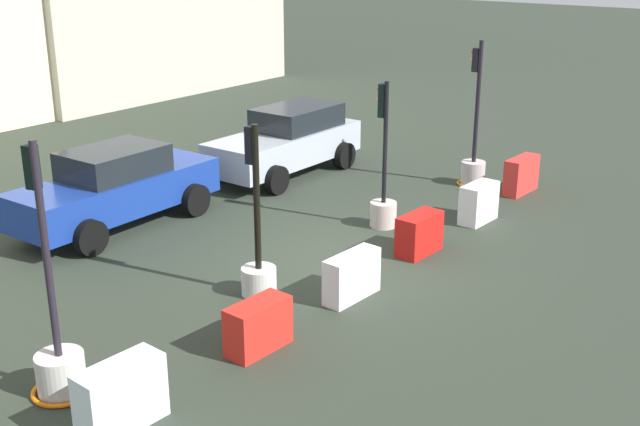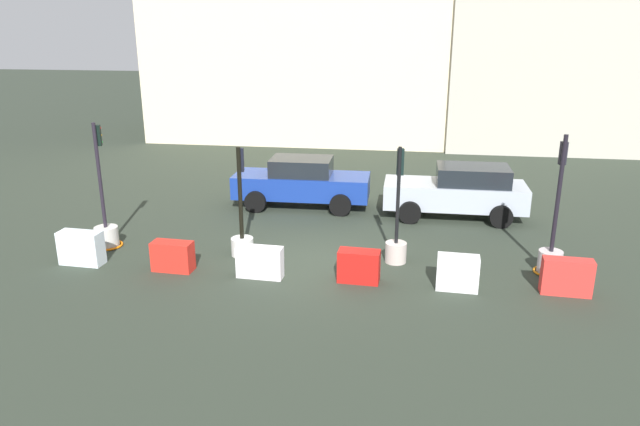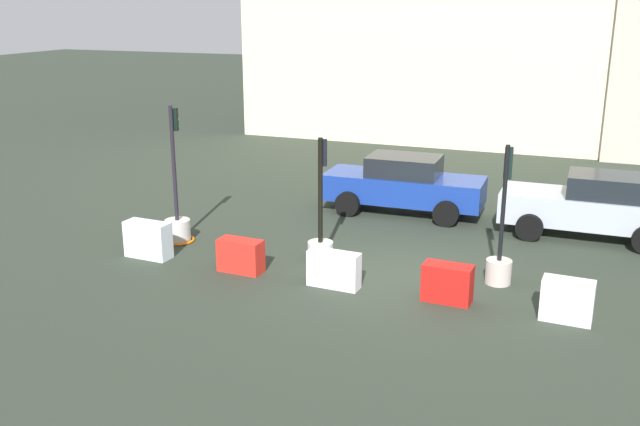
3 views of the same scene
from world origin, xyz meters
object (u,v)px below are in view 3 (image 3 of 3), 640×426
Objects in this scene: construction_barrier_2 at (334,269)px; construction_barrier_4 at (567,300)px; traffic_light_2 at (500,255)px; car_silver_hatchback at (595,205)px; construction_barrier_1 at (241,256)px; construction_barrier_3 at (447,283)px; construction_barrier_0 at (148,240)px; car_blue_estate at (404,184)px; traffic_light_1 at (321,236)px; traffic_light_0 at (177,221)px.

construction_barrier_2 is 4.78m from construction_barrier_4.
car_silver_hatchback is at bearing 65.71° from traffic_light_2.
car_silver_hatchback reaches higher than construction_barrier_4.
construction_barrier_1 is 4.74m from construction_barrier_3.
traffic_light_2 reaches higher than construction_barrier_0.
car_silver_hatchback is (0.38, 5.60, 0.45)m from construction_barrier_4.
construction_barrier_2 is 0.25× the size of car_blue_estate.
traffic_light_1 is at bearing 17.20° from construction_barrier_0.
traffic_light_0 is 0.78× the size of car_silver_hatchback.
traffic_light_1 is 0.97× the size of traffic_light_2.
traffic_light_2 reaches higher than car_silver_hatchback.
construction_barrier_1 is at bearing -110.84° from car_blue_estate.
construction_barrier_2 is (4.79, -1.41, -0.14)m from traffic_light_0.
construction_barrier_1 is 9.29m from car_silver_hatchback.
construction_barrier_0 is at bearing 179.31° from construction_barrier_4.
construction_barrier_1 is 2.30m from construction_barrier_2.
traffic_light_0 is at bearing 151.92° from construction_barrier_1.
construction_barrier_2 is at bearing -16.46° from traffic_light_0.
traffic_light_1 reaches higher than construction_barrier_0.
construction_barrier_4 is (7.07, -0.07, 0.04)m from construction_barrier_1.
car_silver_hatchback is (7.45, 5.53, 0.49)m from construction_barrier_1.
construction_barrier_3 is 2.34m from construction_barrier_4.
construction_barrier_1 is 7.08m from construction_barrier_4.
construction_barrier_1 is 6.36m from car_blue_estate.
construction_barrier_1 is 0.23× the size of car_blue_estate.
construction_barrier_0 reaches higher than construction_barrier_3.
traffic_light_2 is 5.62m from car_blue_estate.
construction_barrier_3 is at bearing -67.18° from car_blue_estate.
construction_barrier_1 is at bearing 177.87° from construction_barrier_2.
traffic_light_1 is (3.95, -0.05, 0.09)m from traffic_light_0.
construction_barrier_4 is 7.70m from car_blue_estate.
construction_barrier_3 is (7.25, -0.02, -0.04)m from construction_barrier_0.
car_silver_hatchback is at bearing 36.58° from construction_barrier_1.
car_blue_estate is (0.79, 4.65, 0.23)m from traffic_light_1.
car_silver_hatchback reaches higher than construction_barrier_2.
traffic_light_2 is 3.11× the size of construction_barrier_4.
traffic_light_2 is at bearing 1.85° from traffic_light_1.
car_blue_estate is at bearing 126.49° from traffic_light_2.
construction_barrier_1 is 1.06× the size of construction_barrier_4.
traffic_light_2 is 2.66× the size of construction_barrier_2.
car_silver_hatchback is at bearing 86.17° from construction_barrier_4.
construction_barrier_1 is (-1.46, -1.28, -0.24)m from traffic_light_1.
construction_barrier_2 is at bearing -58.60° from traffic_light_1.
construction_barrier_3 is at bearing -116.28° from car_silver_hatchback.
traffic_light_0 is 7.34m from construction_barrier_3.
traffic_light_1 reaches higher than construction_barrier_3.
car_blue_estate is at bearing 69.16° from construction_barrier_1.
traffic_light_2 is at bearing 58.18° from construction_barrier_3.
construction_barrier_0 is 9.59m from construction_barrier_4.
construction_barrier_1 is at bearing -1.08° from construction_barrier_0.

